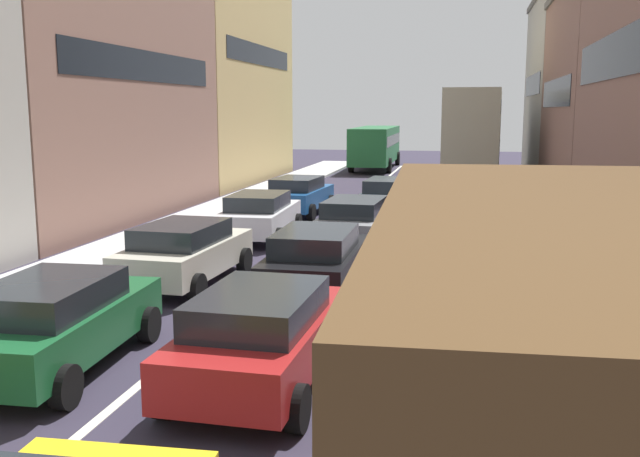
{
  "coord_description": "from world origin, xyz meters",
  "views": [
    {
      "loc": [
        3.01,
        -2.54,
        4.1
      ],
      "look_at": [
        0.0,
        12.0,
        1.6
      ],
      "focal_mm": 39.75,
      "sensor_mm": 36.0,
      "label": 1
    }
  ],
  "objects_px": {
    "removalist_box_truck": "(554,404)",
    "sedan_centre_lane_second": "(262,334)",
    "wagon_left_lane_second": "(55,321)",
    "bus_mid_queue_primary": "(475,135)",
    "sedan_left_lane_fourth": "(260,215)",
    "coupe_centre_lane_fourth": "(356,221)",
    "sedan_right_lane_behind_truck": "(493,304)",
    "sedan_left_lane_third": "(185,251)",
    "sedan_left_lane_fifth": "(298,195)",
    "sedan_centre_lane_fifth": "(389,196)",
    "hatchback_centre_lane_third": "(317,260)",
    "bus_far_queue_secondary": "(376,144)"
  },
  "relations": [
    {
      "from": "removalist_box_truck",
      "to": "sedan_centre_lane_second",
      "type": "relative_size",
      "value": 1.8
    },
    {
      "from": "wagon_left_lane_second",
      "to": "bus_mid_queue_primary",
      "type": "bearing_deg",
      "value": -16.37
    },
    {
      "from": "wagon_left_lane_second",
      "to": "sedan_left_lane_fourth",
      "type": "xyz_separation_m",
      "value": [
        -0.11,
        11.72,
        0.0
      ]
    },
    {
      "from": "sedan_centre_lane_second",
      "to": "coupe_centre_lane_fourth",
      "type": "bearing_deg",
      "value": 3.02
    },
    {
      "from": "sedan_right_lane_behind_truck",
      "to": "bus_mid_queue_primary",
      "type": "height_order",
      "value": "bus_mid_queue_primary"
    },
    {
      "from": "sedan_left_lane_third",
      "to": "sedan_centre_lane_second",
      "type": "bearing_deg",
      "value": -145.3
    },
    {
      "from": "sedan_centre_lane_second",
      "to": "sedan_left_lane_fifth",
      "type": "height_order",
      "value": "same"
    },
    {
      "from": "coupe_centre_lane_fourth",
      "to": "sedan_left_lane_fourth",
      "type": "xyz_separation_m",
      "value": [
        -3.21,
        0.76,
        0.0
      ]
    },
    {
      "from": "removalist_box_truck",
      "to": "sedan_centre_lane_second",
      "type": "height_order",
      "value": "removalist_box_truck"
    },
    {
      "from": "coupe_centre_lane_fourth",
      "to": "sedan_left_lane_fourth",
      "type": "relative_size",
      "value": 1.0
    },
    {
      "from": "sedan_left_lane_fourth",
      "to": "sedan_centre_lane_fifth",
      "type": "xyz_separation_m",
      "value": [
        3.52,
        5.65,
        0.0
      ]
    },
    {
      "from": "sedan_left_lane_fifth",
      "to": "sedan_right_lane_behind_truck",
      "type": "height_order",
      "value": "same"
    },
    {
      "from": "removalist_box_truck",
      "to": "hatchback_centre_lane_third",
      "type": "height_order",
      "value": "removalist_box_truck"
    },
    {
      "from": "sedan_centre_lane_second",
      "to": "sedan_left_lane_fifth",
      "type": "relative_size",
      "value": 0.99
    },
    {
      "from": "removalist_box_truck",
      "to": "wagon_left_lane_second",
      "type": "distance_m",
      "value": 8.44
    },
    {
      "from": "coupe_centre_lane_fourth",
      "to": "sedan_right_lane_behind_truck",
      "type": "distance_m",
      "value": 9.3
    },
    {
      "from": "hatchback_centre_lane_third",
      "to": "removalist_box_truck",
      "type": "bearing_deg",
      "value": -159.13
    },
    {
      "from": "sedan_right_lane_behind_truck",
      "to": "sedan_left_lane_third",
      "type": "bearing_deg",
      "value": 68.17
    },
    {
      "from": "sedan_left_lane_fourth",
      "to": "bus_mid_queue_primary",
      "type": "height_order",
      "value": "bus_mid_queue_primary"
    },
    {
      "from": "wagon_left_lane_second",
      "to": "sedan_right_lane_behind_truck",
      "type": "bearing_deg",
      "value": -72.94
    },
    {
      "from": "sedan_centre_lane_fifth",
      "to": "sedan_right_lane_behind_truck",
      "type": "relative_size",
      "value": 1.0
    },
    {
      "from": "sedan_centre_lane_second",
      "to": "bus_far_queue_secondary",
      "type": "distance_m",
      "value": 39.77
    },
    {
      "from": "sedan_left_lane_fifth",
      "to": "bus_mid_queue_primary",
      "type": "relative_size",
      "value": 0.41
    },
    {
      "from": "sedan_centre_lane_second",
      "to": "coupe_centre_lane_fourth",
      "type": "height_order",
      "value": "same"
    },
    {
      "from": "sedan_left_lane_fourth",
      "to": "sedan_left_lane_fifth",
      "type": "distance_m",
      "value": 5.5
    },
    {
      "from": "wagon_left_lane_second",
      "to": "sedan_left_lane_fourth",
      "type": "bearing_deg",
      "value": -2.1
    },
    {
      "from": "removalist_box_truck",
      "to": "sedan_left_lane_fourth",
      "type": "bearing_deg",
      "value": 20.62
    },
    {
      "from": "sedan_right_lane_behind_truck",
      "to": "bus_mid_queue_primary",
      "type": "bearing_deg",
      "value": 3.3
    },
    {
      "from": "sedan_centre_lane_second",
      "to": "sedan_left_lane_fourth",
      "type": "height_order",
      "value": "same"
    },
    {
      "from": "bus_mid_queue_primary",
      "to": "sedan_centre_lane_fifth",
      "type": "bearing_deg",
      "value": 164.43
    },
    {
      "from": "removalist_box_truck",
      "to": "sedan_right_lane_behind_truck",
      "type": "relative_size",
      "value": 1.78
    },
    {
      "from": "wagon_left_lane_second",
      "to": "sedan_centre_lane_fifth",
      "type": "distance_m",
      "value": 17.7
    },
    {
      "from": "sedan_centre_lane_second",
      "to": "bus_far_queue_secondary",
      "type": "bearing_deg",
      "value": 6.32
    },
    {
      "from": "sedan_left_lane_fifth",
      "to": "bus_mid_queue_primary",
      "type": "bearing_deg",
      "value": -31.15
    },
    {
      "from": "wagon_left_lane_second",
      "to": "coupe_centre_lane_fourth",
      "type": "xyz_separation_m",
      "value": [
        3.1,
        10.96,
        0.0
      ]
    },
    {
      "from": "coupe_centre_lane_fourth",
      "to": "bus_far_queue_secondary",
      "type": "relative_size",
      "value": 0.42
    },
    {
      "from": "sedan_right_lane_behind_truck",
      "to": "bus_mid_queue_primary",
      "type": "distance_m",
      "value": 24.83
    },
    {
      "from": "sedan_right_lane_behind_truck",
      "to": "bus_far_queue_secondary",
      "type": "xyz_separation_m",
      "value": [
        -6.8,
        37.2,
        0.96
      ]
    },
    {
      "from": "coupe_centre_lane_fourth",
      "to": "sedan_left_lane_fourth",
      "type": "distance_m",
      "value": 3.3
    },
    {
      "from": "wagon_left_lane_second",
      "to": "bus_mid_queue_primary",
      "type": "relative_size",
      "value": 0.41
    },
    {
      "from": "removalist_box_truck",
      "to": "sedan_centre_lane_second",
      "type": "xyz_separation_m",
      "value": [
        -3.59,
        4.62,
        -1.18
      ]
    },
    {
      "from": "coupe_centre_lane_fourth",
      "to": "removalist_box_truck",
      "type": "bearing_deg",
      "value": -163.31
    },
    {
      "from": "sedan_left_lane_third",
      "to": "sedan_left_lane_fifth",
      "type": "height_order",
      "value": "same"
    },
    {
      "from": "bus_mid_queue_primary",
      "to": "bus_far_queue_secondary",
      "type": "distance_m",
      "value": 14.14
    },
    {
      "from": "coupe_centre_lane_fourth",
      "to": "sedan_right_lane_behind_truck",
      "type": "bearing_deg",
      "value": -153.67
    },
    {
      "from": "coupe_centre_lane_fourth",
      "to": "bus_far_queue_secondary",
      "type": "height_order",
      "value": "bus_far_queue_secondary"
    },
    {
      "from": "hatchback_centre_lane_third",
      "to": "coupe_centre_lane_fourth",
      "type": "distance_m",
      "value": 5.57
    },
    {
      "from": "sedan_centre_lane_second",
      "to": "sedan_left_lane_fourth",
      "type": "distance_m",
      "value": 12.2
    },
    {
      "from": "sedan_centre_lane_fifth",
      "to": "bus_far_queue_secondary",
      "type": "xyz_separation_m",
      "value": [
        -3.38,
        22.28,
        0.96
      ]
    },
    {
      "from": "wagon_left_lane_second",
      "to": "hatchback_centre_lane_third",
      "type": "distance_m",
      "value": 6.22
    }
  ]
}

